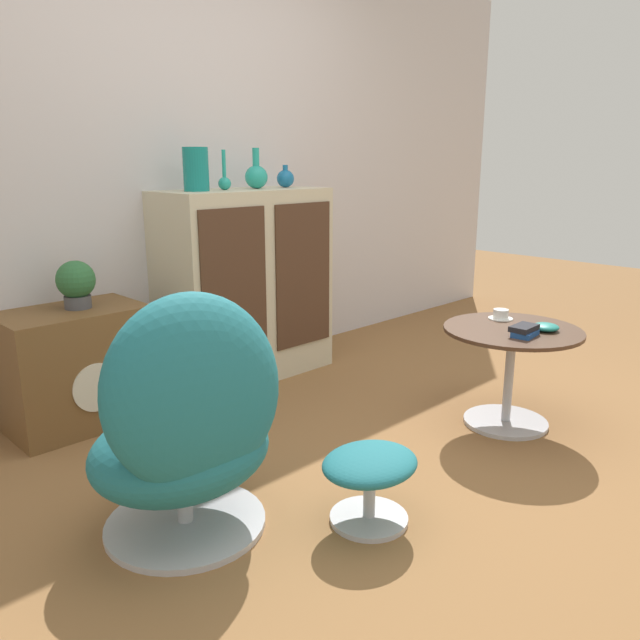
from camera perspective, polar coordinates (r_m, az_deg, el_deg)
The scene contains 15 objects.
ground_plane at distance 2.79m, azimuth 7.45°, elevation -13.07°, with size 12.00×12.00×0.00m, color olive.
wall_back at distance 3.73m, azimuth -13.14°, elevation 14.36°, with size 6.40×0.06×2.60m.
sideboard at distance 3.74m, azimuth -6.81°, elevation 3.21°, with size 1.02×0.47×1.12m.
tv_console at distance 3.30m, azimuth -21.43°, elevation -4.04°, with size 0.66×0.44×0.58m.
egg_chair at distance 2.18m, azimuth -11.91°, elevation -9.31°, with size 0.67×0.62×0.90m.
ottoman at distance 2.31m, azimuth 4.58°, elevation -13.66°, with size 0.37×0.32×0.28m.
coffee_table at distance 3.19m, azimuth 17.00°, elevation -3.51°, with size 0.66×0.66×0.50m.
vase_leftmost at distance 3.49m, azimuth -11.28°, elevation 13.36°, with size 0.14×0.14×0.23m.
vase_inner_left at distance 3.60m, azimuth -8.73°, elevation 12.51°, with size 0.07×0.07×0.22m.
vase_inner_right at distance 3.74m, azimuth -5.85°, elevation 12.99°, with size 0.13×0.13×0.23m.
vase_rightmost at distance 3.88m, azimuth -3.18°, elevation 12.81°, with size 0.11×0.11×0.13m.
potted_plant at distance 3.22m, azimuth -21.41°, elevation 3.19°, with size 0.18×0.18×0.23m.
teacup at distance 3.30m, azimuth 16.19°, elevation 0.43°, with size 0.12×0.12×0.05m.
book_stack at distance 3.02m, azimuth 18.20°, elevation -0.93°, with size 0.15×0.11×0.05m.
bowl at distance 3.15m, azimuth 19.93°, elevation -0.60°, with size 0.12×0.12×0.04m.
Camera 1 is at (-1.98, -1.49, 1.29)m, focal length 35.00 mm.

